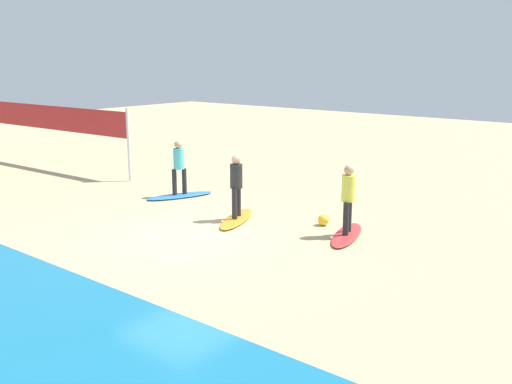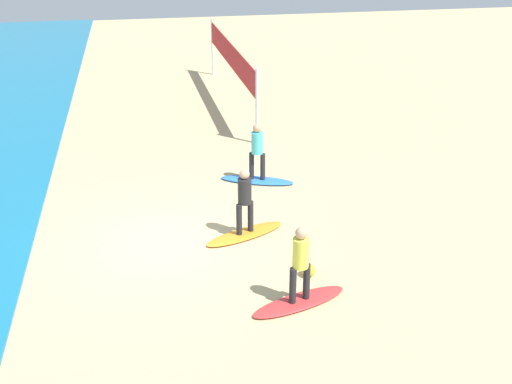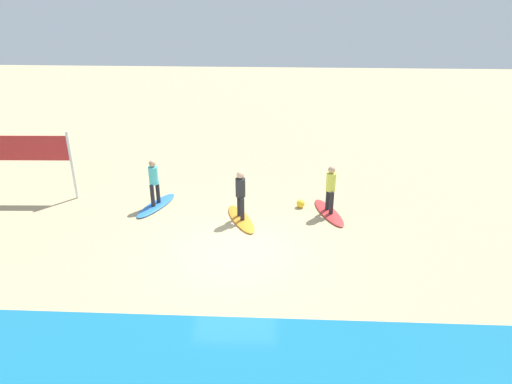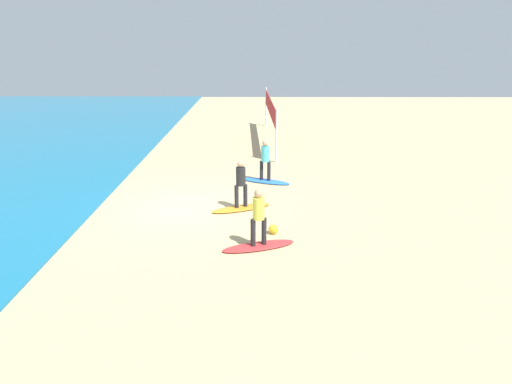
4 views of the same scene
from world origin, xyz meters
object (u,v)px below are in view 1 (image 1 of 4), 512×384
at_px(surfer_orange, 236,182).
at_px(beach_ball, 323,220).
at_px(surfboard_red, 347,235).
at_px(surfer_red, 348,194).
at_px(surfer_blue, 179,163).
at_px(surfboard_orange, 237,219).
at_px(volleyball_net, 49,120).
at_px(surfboard_blue, 180,196).

height_order(surfer_orange, beach_ball, surfer_orange).
height_order(surfboard_red, surfer_red, surfer_red).
bearing_deg(surfboard_red, surfer_blue, -110.78).
xyz_separation_m(surfboard_orange, surfer_orange, (0.00, 0.00, 0.99)).
relative_size(surfboard_red, surfer_orange, 1.28).
relative_size(surfer_red, surfboard_orange, 0.78).
relative_size(surfer_orange, surfer_blue, 1.00).
relative_size(surfer_red, beach_ball, 5.71).
bearing_deg(volleyball_net, surfboard_blue, 177.04).
xyz_separation_m(surfer_red, surfboard_orange, (2.94, 0.60, -0.99)).
height_order(surfboard_blue, beach_ball, beach_ball).
distance_m(surfer_orange, volleyball_net, 10.65).
height_order(surfer_red, surfboard_orange, surfer_red).
bearing_deg(surfer_orange, surfer_blue, -15.91).
relative_size(surfboard_orange, beach_ball, 7.31).
height_order(surfboard_red, surfer_orange, surfer_orange).
distance_m(surfer_blue, beach_ball, 5.11).
bearing_deg(surfer_blue, surfer_orange, 164.09).
xyz_separation_m(surfboard_orange, surfboard_blue, (3.03, -0.86, 0.00)).
bearing_deg(volleyball_net, surfboard_red, 177.22).
distance_m(surfboard_red, surfboard_blue, 5.97).
relative_size(surfer_orange, volleyball_net, 0.18).
xyz_separation_m(volleyball_net, beach_ball, (-12.55, 0.21, -1.65)).
xyz_separation_m(surfer_red, surfboard_blue, (5.97, -0.27, -0.99)).
bearing_deg(volleyball_net, surfboard_orange, 173.23).
relative_size(surfboard_red, beach_ball, 7.31).
bearing_deg(surfer_orange, surfboard_red, -168.50).
relative_size(surfer_red, volleyball_net, 0.18).
bearing_deg(volleyball_net, beach_ball, 179.02).
xyz_separation_m(surfer_orange, surfboard_blue, (3.03, -0.86, -0.99)).
bearing_deg(surfer_red, volleyball_net, -2.78).
bearing_deg(surfer_blue, surfboard_blue, -90.00).
height_order(surfboard_red, volleyball_net, volleyball_net).
distance_m(surfboard_red, beach_ball, 1.04).
distance_m(surfer_red, surfer_blue, 5.97).
xyz_separation_m(surfer_orange, beach_ball, (-2.00, -1.04, -0.89)).
distance_m(surfboard_red, surfer_orange, 3.16).
bearing_deg(volleyball_net, surfer_blue, 177.04).
height_order(surfer_orange, volleyball_net, volleyball_net).
bearing_deg(surfboard_blue, beach_ball, 113.67).
height_order(surfboard_orange, volleyball_net, volleyball_net).
distance_m(surfer_orange, beach_ball, 2.42).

